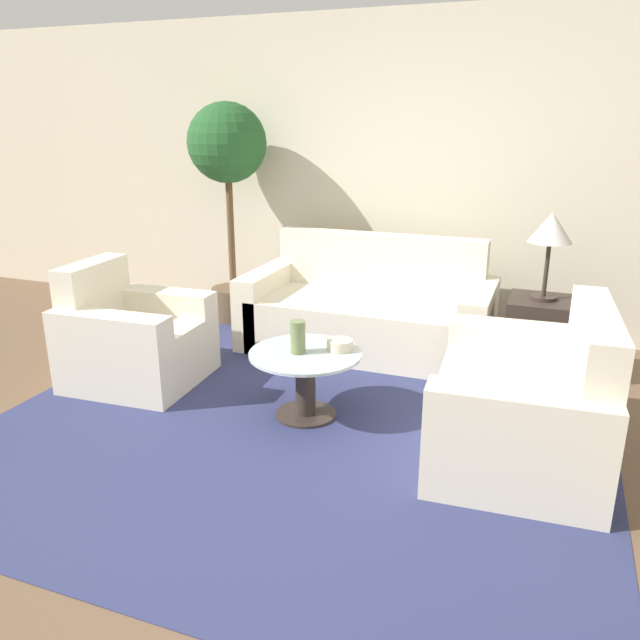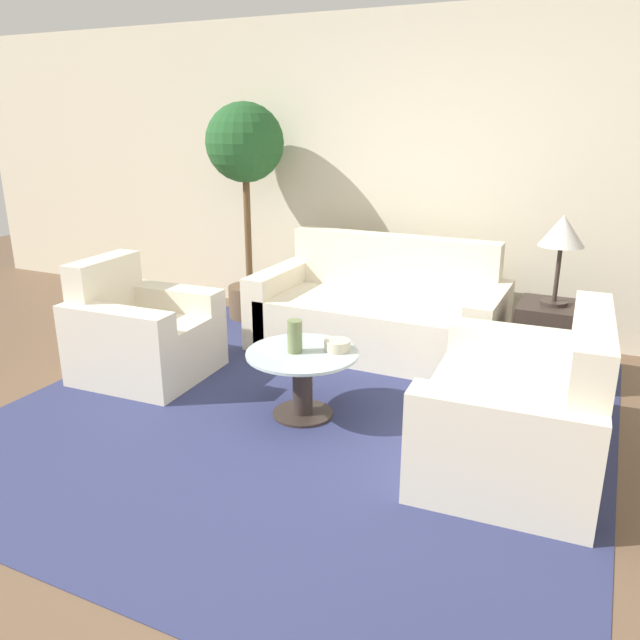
# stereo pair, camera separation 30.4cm
# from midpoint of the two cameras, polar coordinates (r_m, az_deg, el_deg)

# --- Properties ---
(ground_plane) EXTENTS (14.00, 14.00, 0.00)m
(ground_plane) POSITION_cam_midpoint_polar(r_m,az_deg,el_deg) (3.40, -8.23, -13.58)
(ground_plane) COLOR brown
(wall_back) EXTENTS (10.00, 0.06, 2.60)m
(wall_back) POSITION_cam_midpoint_polar(r_m,az_deg,el_deg) (5.45, 5.34, 13.05)
(wall_back) COLOR beige
(wall_back) RESTS_ON ground_plane
(rug) EXTENTS (3.58, 3.52, 0.01)m
(rug) POSITION_cam_midpoint_polar(r_m,az_deg,el_deg) (3.93, -3.55, -8.69)
(rug) COLOR navy
(rug) RESTS_ON ground_plane
(sofa_main) EXTENTS (1.92, 0.91, 0.87)m
(sofa_main) POSITION_cam_midpoint_polar(r_m,az_deg,el_deg) (4.99, 2.82, 0.64)
(sofa_main) COLOR beige
(sofa_main) RESTS_ON ground_plane
(armchair) EXTENTS (0.87, 0.85, 0.83)m
(armchair) POSITION_cam_midpoint_polar(r_m,az_deg,el_deg) (4.57, -18.73, -1.96)
(armchair) COLOR beige
(armchair) RESTS_ON ground_plane
(loveseat) EXTENTS (0.93, 1.28, 0.85)m
(loveseat) POSITION_cam_midpoint_polar(r_m,az_deg,el_deg) (3.53, 16.44, -7.78)
(loveseat) COLOR beige
(loveseat) RESTS_ON ground_plane
(coffee_table) EXTENTS (0.69, 0.69, 0.42)m
(coffee_table) POSITION_cam_midpoint_polar(r_m,az_deg,el_deg) (3.82, -3.63, -5.08)
(coffee_table) COLOR #332823
(coffee_table) RESTS_ON ground_plane
(side_table) EXTENTS (0.45, 0.45, 0.56)m
(side_table) POSITION_cam_midpoint_polar(r_m,az_deg,el_deg) (4.63, 17.60, -1.54)
(side_table) COLOR #332823
(side_table) RESTS_ON ground_plane
(table_lamp) EXTENTS (0.29, 0.29, 0.60)m
(table_lamp) POSITION_cam_midpoint_polar(r_m,az_deg,el_deg) (4.45, 18.53, 7.69)
(table_lamp) COLOR #332823
(table_lamp) RESTS_ON side_table
(potted_plant) EXTENTS (0.67, 0.67, 1.90)m
(potted_plant) POSITION_cam_midpoint_polar(r_m,az_deg,el_deg) (5.56, -10.01, 13.69)
(potted_plant) COLOR brown
(potted_plant) RESTS_ON ground_plane
(vase) EXTENTS (0.09, 0.09, 0.20)m
(vase) POSITION_cam_midpoint_polar(r_m,az_deg,el_deg) (3.72, -4.37, -1.60)
(vase) COLOR #6B7A4C
(vase) RESTS_ON coffee_table
(bowl) EXTENTS (0.16, 0.16, 0.07)m
(bowl) POSITION_cam_midpoint_polar(r_m,az_deg,el_deg) (3.78, -0.47, -2.31)
(bowl) COLOR beige
(bowl) RESTS_ON coffee_table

